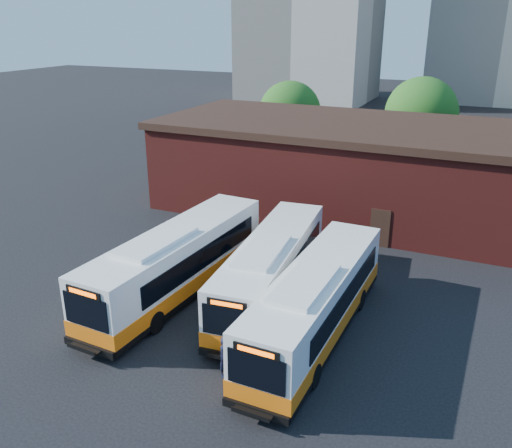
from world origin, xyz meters
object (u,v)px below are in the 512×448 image
at_px(bus_midwest, 177,264).
at_px(bus_east, 315,305).
at_px(bus_mideast, 271,271).
at_px(transit_worker, 226,357).

bearing_deg(bus_midwest, bus_east, -3.62).
relative_size(bus_mideast, transit_worker, 7.31).
relative_size(bus_east, transit_worker, 7.40).
relative_size(bus_midwest, transit_worker, 7.78).
height_order(bus_midwest, transit_worker, bus_midwest).
height_order(bus_east, transit_worker, bus_east).
bearing_deg(bus_mideast, transit_worker, -88.55).
bearing_deg(transit_worker, bus_mideast, 26.75).
bearing_deg(bus_east, bus_midwest, 174.20).
bearing_deg(bus_mideast, bus_midwest, -168.07).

